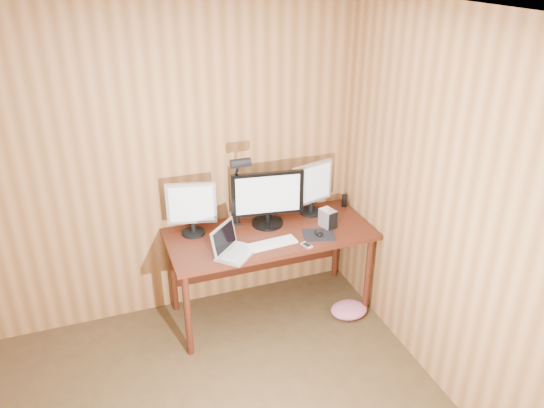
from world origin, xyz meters
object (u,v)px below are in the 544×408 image
monitor_left (192,207)px  desk_lamp (239,182)px  keyboard (271,244)px  phone (307,245)px  mouse (319,233)px  monitor_center (267,198)px  laptop (231,247)px  desk (267,241)px  monitor_right (312,187)px  speaker (344,201)px  hard_drive (328,218)px

monitor_left → desk_lamp: (0.36, -0.04, 0.18)m
keyboard → phone: keyboard is taller
keyboard → mouse: (0.40, 0.01, 0.01)m
monitor_center → mouse: 0.48m
mouse → laptop: bearing=-172.5°
mouse → phone: bearing=-136.2°
monitor_center → monitor_left: (-0.59, 0.05, -0.00)m
desk → monitor_right: bearing=15.9°
desk → keyboard: keyboard is taller
monitor_left → speaker: bearing=15.3°
desk → desk_lamp: (-0.20, 0.07, 0.53)m
laptop → keyboard: laptop is taller
mouse → hard_drive: hard_drive is taller
desk → mouse: 0.44m
desk → laptop: size_ratio=4.23×
desk → speaker: (0.76, 0.15, 0.18)m
monitor_right → desk: bearing=179.6°
keyboard → laptop: bearing=178.0°
desk → mouse: (0.34, -0.24, 0.14)m
monitor_center → monitor_right: bearing=17.1°
monitor_right → keyboard: 0.67m
monitor_center → keyboard: size_ratio=1.41×
keyboard → hard_drive: size_ratio=2.69×
mouse → monitor_right: bearing=80.5°
monitor_left → speaker: monitor_left is taller
laptop → monitor_left: bearing=72.9°
mouse → desk_lamp: (-0.54, 0.31, 0.39)m
desk_lamp → keyboard: bearing=-63.6°
laptop → hard_drive: (0.83, 0.13, 0.02)m
desk → mouse: mouse is taller
monitor_left → laptop: 0.46m
monitor_center → laptop: bearing=-131.9°
hard_drive → phone: 0.36m
desk → hard_drive: (0.47, -0.14, 0.19)m
mouse → phone: size_ratio=0.95×
desk → desk_lamp: size_ratio=2.43×
speaker → desk_lamp: desk_lamp is taller
monitor_center → monitor_right: size_ratio=1.30×
monitor_center → monitor_left: bearing=-176.6°
monitor_left → hard_drive: 1.07m
monitor_center → monitor_left: size_ratio=1.35×
hard_drive → desk_lamp: (-0.67, 0.21, 0.33)m
keyboard → monitor_right: bearing=32.7°
monitor_right → monitor_left: bearing=164.5°
hard_drive → desk_lamp: bearing=147.7°
desk → phone: phone is taller
monitor_center → desk_lamp: 0.29m
monitor_left → phone: monitor_left is taller
desk_lamp → mouse: bearing=-27.2°
hard_drive → speaker: 0.41m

